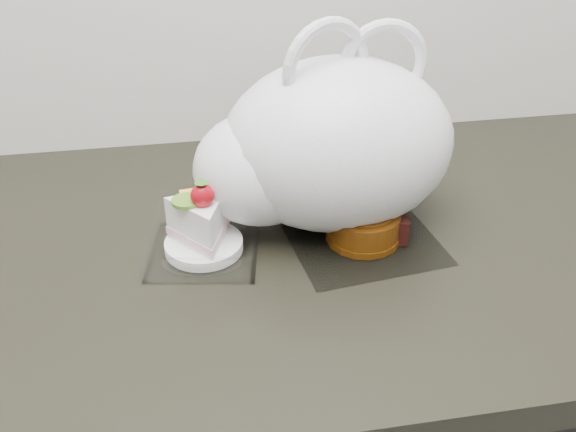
{
  "coord_description": "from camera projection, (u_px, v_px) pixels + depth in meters",
  "views": [
    {
      "loc": [
        -0.04,
        1.01,
        1.36
      ],
      "look_at": [
        0.08,
        1.67,
        0.94
      ],
      "focal_mm": 40.0,
      "sensor_mm": 36.0,
      "label": 1
    }
  ],
  "objects": [
    {
      "name": "cake_tray",
      "position": [
        203.0,
        233.0,
        0.79
      ],
      "size": [
        0.15,
        0.15,
        0.1
      ],
      "rotation": [
        0.0,
        0.0,
        -0.17
      ],
      "color": "white",
      "rests_on": "counter"
    },
    {
      "name": "mooncake_wrap",
      "position": [
        365.0,
        229.0,
        0.82
      ],
      "size": [
        0.2,
        0.19,
        0.04
      ],
      "rotation": [
        0.0,
        0.0,
        0.29
      ],
      "color": "white",
      "rests_on": "counter"
    },
    {
      "name": "plastic_bag",
      "position": [
        323.0,
        147.0,
        0.81
      ],
      "size": [
        0.37,
        0.29,
        0.27
      ],
      "rotation": [
        0.0,
        0.0,
        0.22
      ],
      "color": "white",
      "rests_on": "counter"
    }
  ]
}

